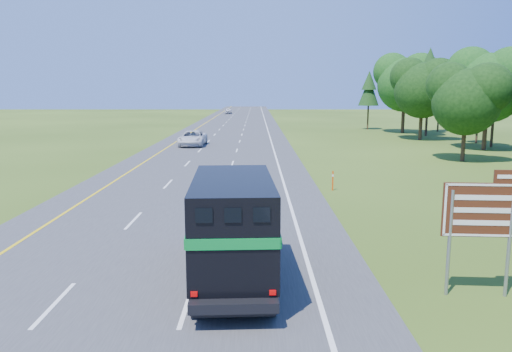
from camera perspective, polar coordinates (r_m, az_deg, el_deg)
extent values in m
plane|color=#2F4211|center=(12.95, -17.60, -17.60)|extent=(300.00, 300.00, 0.00)
cube|color=#38383A|center=(61.33, -3.50, 4.24)|extent=(15.00, 260.00, 0.04)
cube|color=yellow|center=(61.91, -8.60, 4.22)|extent=(0.15, 260.00, 0.01)
cube|color=white|center=(61.24, 1.66, 4.27)|extent=(0.15, 260.00, 0.01)
cylinder|color=black|center=(18.70, -5.64, -6.80)|extent=(0.37, 1.03, 1.01)
cylinder|color=black|center=(18.70, 0.34, -6.75)|extent=(0.37, 1.03, 1.01)
cylinder|color=black|center=(14.52, -6.51, -11.76)|extent=(0.37, 1.03, 1.01)
cylinder|color=black|center=(14.52, 1.30, -11.70)|extent=(0.37, 1.03, 1.01)
cylinder|color=black|center=(13.50, -6.82, -13.48)|extent=(0.37, 1.03, 1.01)
cylinder|color=black|center=(13.50, 1.64, -13.41)|extent=(0.37, 1.03, 1.01)
cube|color=black|center=(15.83, -2.62, -9.43)|extent=(2.57, 7.47, 0.26)
cube|color=black|center=(18.30, -2.67, -3.52)|extent=(2.34, 1.77, 1.75)
cube|color=black|center=(19.03, -2.69, -1.58)|extent=(2.03, 0.15, 0.55)
cube|color=black|center=(14.80, -2.66, -5.14)|extent=(2.56, 5.45, 2.54)
cube|color=#067C2A|center=(12.18, -2.63, -7.81)|extent=(2.30, 0.15, 0.28)
cube|color=#067C2A|center=(14.82, -7.21, -4.69)|extent=(0.29, 5.34, 0.28)
cube|color=#067C2A|center=(14.82, 1.89, -4.61)|extent=(0.29, 5.34, 0.28)
cube|color=black|center=(12.00, -5.97, -4.51)|extent=(0.42, 0.06, 0.37)
cube|color=black|center=(11.98, -2.66, -4.49)|extent=(0.42, 0.06, 0.37)
cube|color=black|center=(12.00, 0.65, -4.46)|extent=(0.42, 0.06, 0.37)
cube|color=black|center=(12.97, -2.57, -15.54)|extent=(2.12, 0.21, 0.09)
cube|color=#B20505|center=(12.65, -7.09, -13.25)|extent=(0.17, 0.04, 0.13)
cube|color=#B20505|center=(12.65, 1.92, -13.18)|extent=(0.17, 0.04, 0.13)
imported|color=silver|center=(53.99, -7.26, 4.31)|extent=(2.74, 5.77, 1.59)
imported|color=silver|center=(129.18, -3.18, 7.44)|extent=(1.84, 4.28, 1.44)
cylinder|color=gray|center=(15.38, 21.22, -7.16)|extent=(0.10, 0.10, 3.11)
cylinder|color=gray|center=(15.95, 26.96, -6.98)|extent=(0.10, 0.10, 3.11)
cube|color=#471D0F|center=(15.41, 24.39, -3.56)|extent=(2.18, 0.22, 1.56)
cube|color=#471D0F|center=(15.48, 26.98, -0.05)|extent=(0.83, 0.12, 0.37)
cube|color=white|center=(15.38, 24.44, -3.59)|extent=(2.07, 0.16, 1.49)
cube|color=#DC460B|center=(29.91, 8.76, -0.54)|extent=(0.08, 0.04, 1.17)
cube|color=white|center=(29.86, 8.77, 0.06)|extent=(0.10, 0.05, 0.13)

